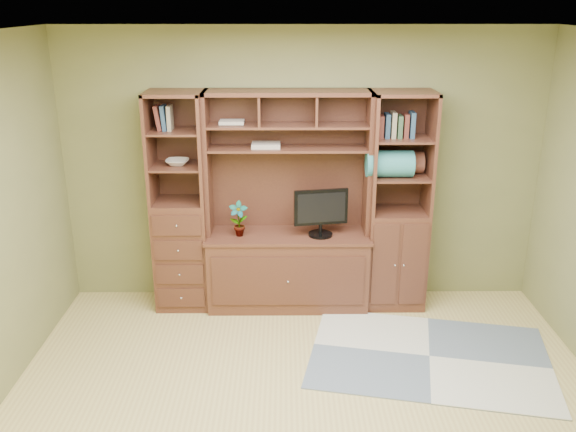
{
  "coord_description": "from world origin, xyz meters",
  "views": [
    {
      "loc": [
        -0.17,
        -3.58,
        2.79
      ],
      "look_at": [
        -0.14,
        1.2,
        1.1
      ],
      "focal_mm": 38.0,
      "sensor_mm": 36.0,
      "label": 1
    }
  ],
  "objects_px": {
    "right_tower": "(398,203)",
    "monitor": "(321,204)",
    "left_tower": "(180,203)",
    "center_hutch": "(288,204)"
  },
  "relations": [
    {
      "from": "right_tower",
      "to": "monitor",
      "type": "relative_size",
      "value": 3.34
    },
    {
      "from": "right_tower",
      "to": "monitor",
      "type": "height_order",
      "value": "right_tower"
    },
    {
      "from": "right_tower",
      "to": "center_hutch",
      "type": "bearing_deg",
      "value": -177.77
    },
    {
      "from": "monitor",
      "to": "center_hutch",
      "type": "bearing_deg",
      "value": 163.29
    },
    {
      "from": "center_hutch",
      "to": "monitor",
      "type": "height_order",
      "value": "center_hutch"
    },
    {
      "from": "left_tower",
      "to": "monitor",
      "type": "height_order",
      "value": "left_tower"
    },
    {
      "from": "right_tower",
      "to": "monitor",
      "type": "distance_m",
      "value": 0.73
    },
    {
      "from": "left_tower",
      "to": "right_tower",
      "type": "relative_size",
      "value": 1.0
    },
    {
      "from": "left_tower",
      "to": "monitor",
      "type": "bearing_deg",
      "value": -3.29
    },
    {
      "from": "center_hutch",
      "to": "monitor",
      "type": "relative_size",
      "value": 3.34
    }
  ]
}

